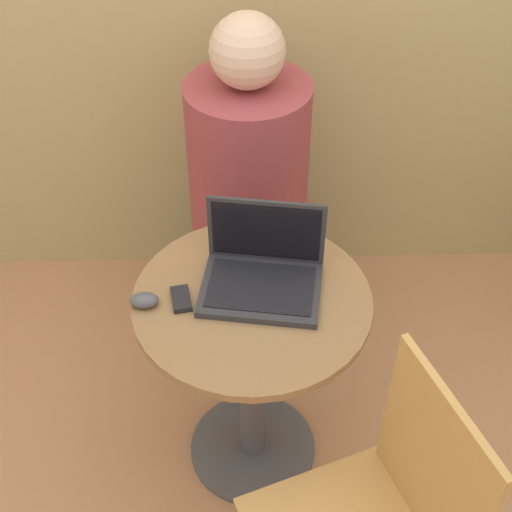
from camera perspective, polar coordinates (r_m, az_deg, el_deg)
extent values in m
plane|color=tan|center=(2.40, -0.26, -15.16)|extent=(12.00, 12.00, 0.00)
cylinder|color=#4C4C51|center=(2.39, -0.26, -15.03)|extent=(0.40, 0.40, 0.02)
cylinder|color=#4C4C51|center=(2.11, -0.29, -10.08)|extent=(0.08, 0.08, 0.67)
cylinder|color=olive|center=(1.85, -0.32, -3.62)|extent=(0.62, 0.62, 0.02)
cube|color=#2D2D33|center=(1.84, 0.39, -2.71)|extent=(0.34, 0.27, 0.02)
cube|color=black|center=(1.84, 0.39, -2.46)|extent=(0.30, 0.22, 0.00)
cube|color=#2D2D33|center=(1.85, 0.83, 2.05)|extent=(0.31, 0.06, 0.20)
cube|color=black|center=(1.85, 0.81, 1.93)|extent=(0.28, 0.05, 0.17)
cube|color=black|center=(1.83, -6.01, -3.44)|extent=(0.06, 0.09, 0.02)
ellipsoid|color=#4C4C51|center=(1.83, -8.93, -3.52)|extent=(0.07, 0.05, 0.04)
cylinder|color=tan|center=(2.10, 8.82, -18.73)|extent=(0.04, 0.04, 0.42)
cube|color=tan|center=(1.64, 13.99, -15.83)|extent=(0.14, 0.35, 0.45)
cube|color=#4C4742|center=(2.69, -0.90, 0.64)|extent=(0.42, 0.57, 0.47)
cylinder|color=#993D42|center=(2.27, -0.63, 7.67)|extent=(0.39, 0.39, 0.53)
sphere|color=beige|center=(2.08, -0.71, 16.10)|extent=(0.22, 0.22, 0.22)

